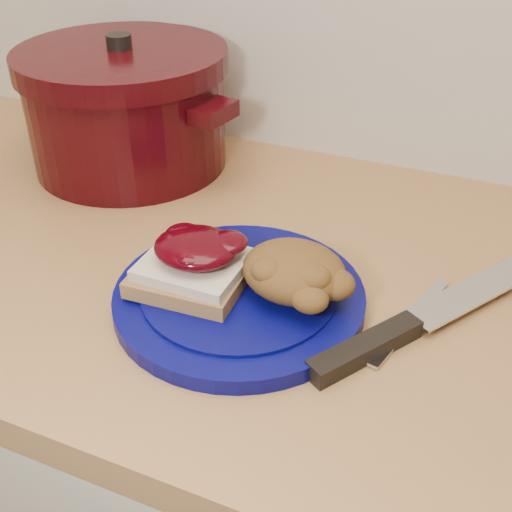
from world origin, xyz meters
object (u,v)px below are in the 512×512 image
at_px(chef_knife, 401,330).
at_px(dutch_oven, 127,107).
at_px(plate, 239,297).
at_px(butter_knife, 410,320).
at_px(pepper_grinder, 75,99).

xyz_separation_m(chef_knife, dutch_oven, (-0.44, 0.23, 0.07)).
xyz_separation_m(plate, dutch_oven, (-0.28, 0.24, 0.08)).
xyz_separation_m(chef_knife, butter_knife, (0.00, 0.03, -0.01)).
distance_m(butter_knife, dutch_oven, 0.50).
bearing_deg(dutch_oven, butter_knife, -24.24).
bearing_deg(butter_knife, plate, 116.75).
height_order(plate, pepper_grinder, pepper_grinder).
height_order(chef_knife, pepper_grinder, pepper_grinder).
bearing_deg(chef_knife, pepper_grinder, 96.51).
relative_size(plate, dutch_oven, 0.75).
height_order(plate, butter_knife, plate).
bearing_deg(pepper_grinder, butter_knife, -23.44).
bearing_deg(dutch_oven, plate, -40.77).
distance_m(plate, dutch_oven, 0.38).
bearing_deg(chef_knife, dutch_oven, 95.09).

